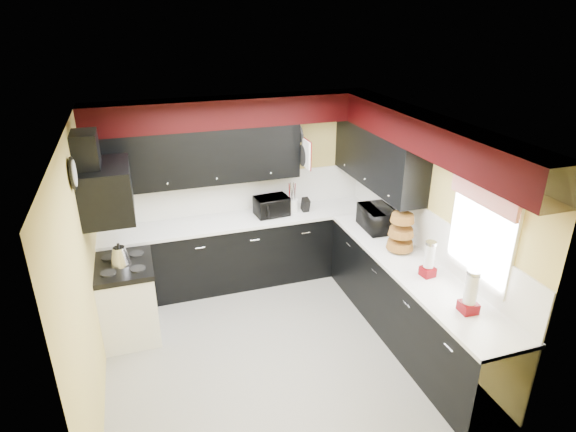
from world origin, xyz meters
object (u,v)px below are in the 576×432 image
at_px(utensil_crock, 292,205).
at_px(knife_block, 305,205).
at_px(toaster_oven, 272,206).
at_px(microwave, 377,218).
at_px(kettle, 120,256).

height_order(utensil_crock, knife_block, knife_block).
xyz_separation_m(utensil_crock, knife_block, (0.17, -0.06, 0.01)).
bearing_deg(toaster_oven, microwave, -41.69).
xyz_separation_m(knife_block, kettle, (-2.41, -0.71, -0.01)).
xyz_separation_m(microwave, utensil_crock, (-0.83, 0.86, -0.05)).
bearing_deg(microwave, knife_block, 41.76).
bearing_deg(knife_block, kettle, -165.76).
height_order(toaster_oven, knife_block, toaster_oven).
height_order(microwave, kettle, microwave).
relative_size(knife_block, kettle, 0.83).
relative_size(utensil_crock, kettle, 0.77).
relative_size(microwave, utensil_crock, 2.93).
distance_m(knife_block, kettle, 2.51).
distance_m(toaster_oven, kettle, 2.08).
relative_size(utensil_crock, knife_block, 0.93).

